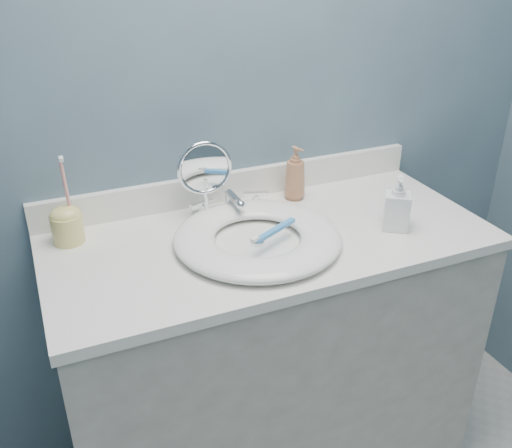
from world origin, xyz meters
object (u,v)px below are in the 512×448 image
makeup_mirror (205,177)px  soap_bottle_amber (295,173)px  toothbrush_holder (67,223)px

makeup_mirror → soap_bottle_amber: size_ratio=1.40×
soap_bottle_amber → toothbrush_holder: (-0.68, -0.01, -0.03)m
makeup_mirror → soap_bottle_amber: (0.30, 0.02, -0.04)m
makeup_mirror → soap_bottle_amber: 0.30m
makeup_mirror → toothbrush_holder: 0.39m
makeup_mirror → toothbrush_holder: bearing=-178.6°
makeup_mirror → soap_bottle_amber: bearing=7.8°
makeup_mirror → toothbrush_holder: size_ratio=0.97×
soap_bottle_amber → toothbrush_holder: size_ratio=0.69×
soap_bottle_amber → toothbrush_holder: toothbrush_holder is taller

